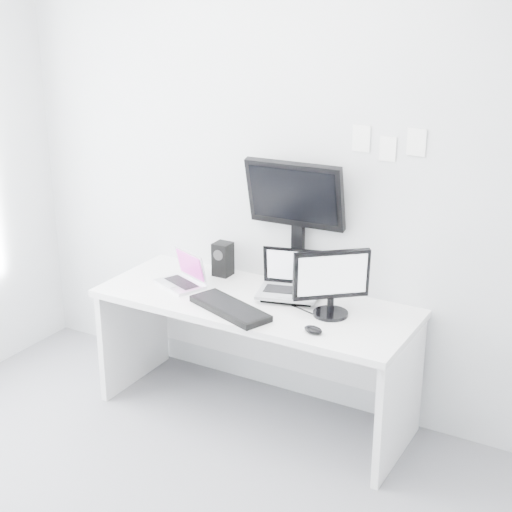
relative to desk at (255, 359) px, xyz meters
name	(u,v)px	position (x,y,z in m)	size (l,w,h in m)	color
back_wall	(285,178)	(0.00, 0.35, 0.99)	(3.60, 3.60, 0.00)	#B8BABD
desk	(255,359)	(0.00, 0.00, 0.00)	(1.80, 0.70, 0.73)	white
macbook	(179,269)	(-0.48, -0.03, 0.47)	(0.28, 0.21, 0.21)	silver
speaker	(223,259)	(-0.36, 0.24, 0.47)	(0.10, 0.10, 0.20)	black
dell_laptop	(289,276)	(0.16, 0.11, 0.50)	(0.33, 0.26, 0.28)	#A3A6AA
rear_monitor	(296,223)	(0.10, 0.30, 0.75)	(0.57, 0.20, 0.77)	black
samsung_monitor	(332,282)	(0.45, 0.02, 0.55)	(0.41, 0.19, 0.37)	black
keyboard	(230,308)	(-0.04, -0.20, 0.38)	(0.50, 0.18, 0.03)	black
mouse	(313,330)	(0.46, -0.22, 0.38)	(0.10, 0.07, 0.03)	black
wall_note_0	(361,138)	(0.45, 0.34, 1.26)	(0.10, 0.00, 0.14)	white
wall_note_1	(388,149)	(0.60, 0.34, 1.22)	(0.09, 0.00, 0.13)	white
wall_note_2	(416,142)	(0.75, 0.34, 1.26)	(0.10, 0.00, 0.14)	white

